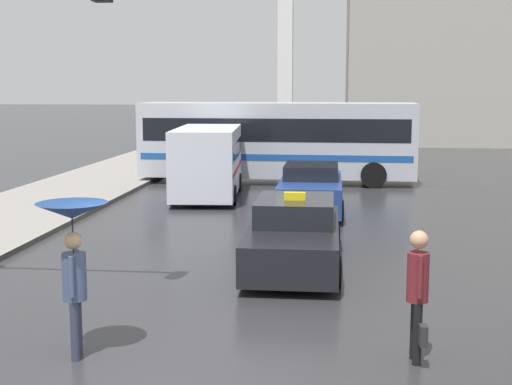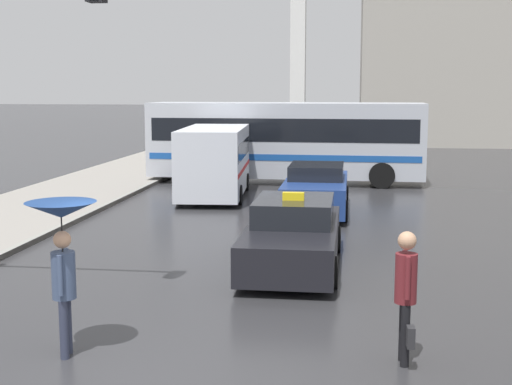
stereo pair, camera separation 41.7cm
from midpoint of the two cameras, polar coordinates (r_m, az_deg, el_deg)
name	(u,v)px [view 1 (the left image)]	position (r m, az deg, el deg)	size (l,w,h in m)	color
taxi	(295,235)	(14.78, 2.30, -3.45)	(1.91, 4.75, 1.56)	black
sedan_red	(311,190)	(21.33, 3.86, 0.24)	(1.91, 4.69, 1.42)	navy
ambulance_van	(208,159)	(24.13, -4.39, 2.70)	(2.41, 5.40, 2.36)	silver
city_bus	(277,138)	(27.97, 1.28, 4.36)	(10.68, 2.86, 3.11)	#B2B7C1
pedestrian_with_umbrella	(73,239)	(9.95, -15.61, -3.57)	(0.96, 0.96, 2.16)	#2D3347
pedestrian_man	(418,287)	(9.77, 11.62, -7.42)	(0.31, 0.58, 1.81)	black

